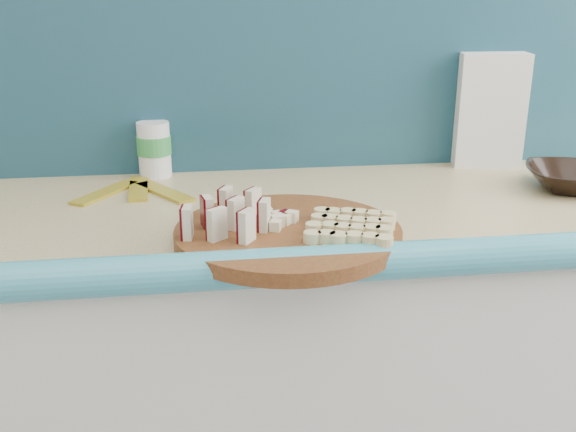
# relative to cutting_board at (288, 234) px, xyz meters

# --- Properties ---
(kitchen_counter) EXTENTS (2.20, 0.63, 0.91)m
(kitchen_counter) POSITION_rel_cutting_board_xyz_m (0.12, 0.19, -0.47)
(kitchen_counter) COLOR silver
(kitchen_counter) RESTS_ON ground
(backsplash) EXTENTS (2.20, 0.02, 0.50)m
(backsplash) POSITION_rel_cutting_board_xyz_m (0.12, 0.48, 0.24)
(backsplash) COLOR teal
(backsplash) RESTS_ON kitchen_counter
(cutting_board) EXTENTS (0.47, 0.47, 0.02)m
(cutting_board) POSITION_rel_cutting_board_xyz_m (0.00, 0.00, 0.00)
(cutting_board) COLOR #4D2310
(cutting_board) RESTS_ON kitchen_counter
(apple_wedges) EXTENTS (0.15, 0.16, 0.05)m
(apple_wedges) POSITION_rel_cutting_board_xyz_m (-0.10, 0.00, 0.04)
(apple_wedges) COLOR beige
(apple_wedges) RESTS_ON cutting_board
(apple_chunks) EXTENTS (0.06, 0.06, 0.02)m
(apple_chunks) POSITION_rel_cutting_board_xyz_m (-0.02, 0.01, 0.02)
(apple_chunks) COLOR beige
(apple_chunks) RESTS_ON cutting_board
(banana_slices) EXTENTS (0.17, 0.17, 0.02)m
(banana_slices) POSITION_rel_cutting_board_xyz_m (0.10, -0.03, 0.02)
(banana_slices) COLOR #CFBC7E
(banana_slices) RESTS_ON cutting_board
(brown_bowl) EXTENTS (0.25, 0.25, 0.05)m
(brown_bowl) POSITION_rel_cutting_board_xyz_m (0.64, 0.21, 0.01)
(brown_bowl) COLOR black
(brown_bowl) RESTS_ON kitchen_counter
(flour_bag) EXTENTS (0.17, 0.14, 0.26)m
(flour_bag) POSITION_rel_cutting_board_xyz_m (0.54, 0.45, 0.12)
(flour_bag) COLOR white
(flour_bag) RESTS_ON kitchen_counter
(canister) EXTENTS (0.08, 0.08, 0.12)m
(canister) POSITION_rel_cutting_board_xyz_m (-0.24, 0.44, 0.05)
(canister) COLOR white
(canister) RESTS_ON kitchen_counter
(banana_peel) EXTENTS (0.25, 0.21, 0.01)m
(banana_peel) POSITION_rel_cutting_board_xyz_m (-0.27, 0.32, -0.01)
(banana_peel) COLOR gold
(banana_peel) RESTS_ON kitchen_counter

